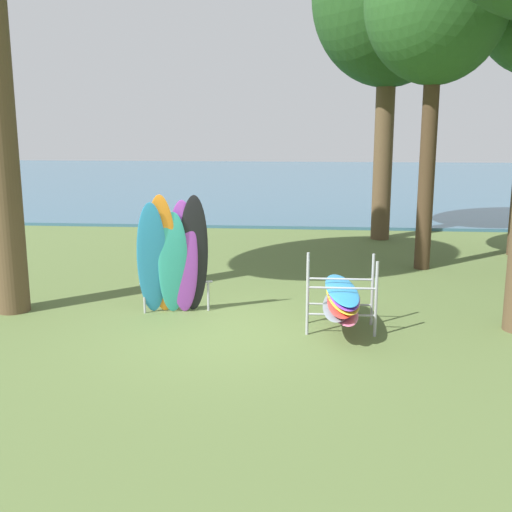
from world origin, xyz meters
The scene contains 5 objects.
ground_plane centered at (0.00, 0.00, 0.00)m, with size 80.00×80.00×0.00m, color #566B38.
lake_water centered at (0.00, 28.46, 0.05)m, with size 80.00×36.00×0.10m, color #38607A.
tree_far_left_back centered at (4.06, 5.04, 6.00)m, with size 3.17×3.17×7.88m.
leaning_board_pile centered at (-1.04, 0.84, 1.05)m, with size 1.37×0.97×2.24m.
board_storage_rack centered at (1.92, 0.29, 0.55)m, with size 1.15×2.13×1.25m.
Camera 1 is at (1.35, -9.82, 3.39)m, focal length 43.84 mm.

